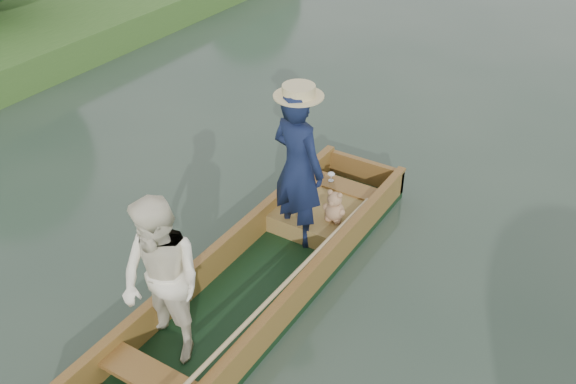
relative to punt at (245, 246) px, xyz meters
The scene contains 2 objects.
ground 0.65m from the punt, 30.38° to the left, with size 120.00×120.00×0.00m, color #283D30.
punt is the anchor object (origin of this frame).
Camera 1 is at (2.94, -4.10, 4.61)m, focal length 40.00 mm.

